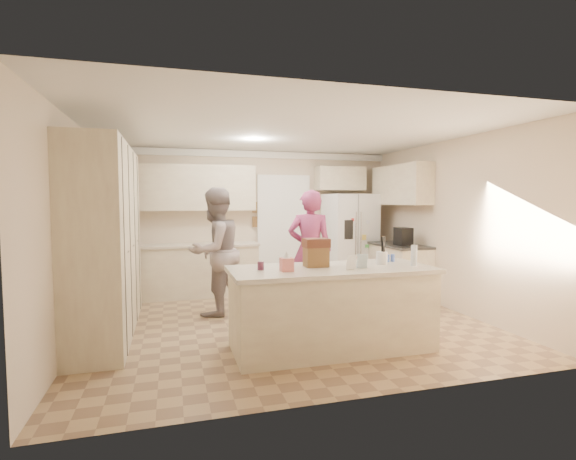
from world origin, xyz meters
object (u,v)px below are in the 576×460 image
object	(u,v)px
refrigerator	(350,241)
island_base	(331,310)
utensil_crock	(382,258)
tissue_box	(287,265)
dollhouse_body	(316,257)
teen_boy	(215,251)
coffee_maker	(403,236)
teen_girl	(310,250)

from	to	relation	value
refrigerator	island_base	size ratio (longest dim) A/B	0.82
utensil_crock	tissue_box	distance (m)	1.21
refrigerator	utensil_crock	size ratio (longest dim) A/B	12.00
utensil_crock	dollhouse_body	bearing A→B (deg)	176.42
tissue_box	teen_boy	bearing A→B (deg)	106.44
coffee_maker	tissue_box	world-z (taller)	coffee_maker
refrigerator	utensil_crock	xyz separation A→B (m)	(-0.92, -2.96, 0.10)
refrigerator	teen_boy	bearing A→B (deg)	-161.35
teen_boy	tissue_box	bearing A→B (deg)	68.50
coffee_maker	teen_boy	distance (m)	3.16
teen_boy	teen_girl	world-z (taller)	teen_boy
refrigerator	dollhouse_body	distance (m)	3.39
coffee_maker	island_base	world-z (taller)	coffee_maker
teen_girl	dollhouse_body	bearing A→B (deg)	92.77
island_base	coffee_maker	bearing A→B (deg)	42.83
utensil_crock	tissue_box	size ratio (longest dim) A/B	1.07
coffee_maker	teen_boy	xyz separation A→B (m)	(-3.16, -0.10, -0.14)
tissue_box	teen_girl	size ratio (longest dim) A/B	0.08
island_base	dollhouse_body	xyz separation A→B (m)	(-0.15, 0.10, 0.60)
coffee_maker	teen_girl	bearing A→B (deg)	-172.34
island_base	dollhouse_body	bearing A→B (deg)	146.31
utensil_crock	tissue_box	xyz separation A→B (m)	(-1.20, -0.15, -0.00)
utensil_crock	teen_boy	size ratio (longest dim) A/B	0.08
island_base	teen_boy	world-z (taller)	teen_boy
refrigerator	dollhouse_body	xyz separation A→B (m)	(-1.72, -2.91, 0.14)
island_base	utensil_crock	world-z (taller)	utensil_crock
dollhouse_body	teen_boy	distance (m)	1.95
coffee_maker	teen_girl	world-z (taller)	teen_girl
teen_boy	refrigerator	bearing A→B (deg)	166.44
refrigerator	tissue_box	bearing A→B (deg)	-130.03
utensil_crock	teen_boy	bearing A→B (deg)	135.21
tissue_box	teen_boy	size ratio (longest dim) A/B	0.08
dollhouse_body	utensil_crock	bearing A→B (deg)	-3.58
coffee_maker	tissue_box	size ratio (longest dim) A/B	2.14
island_base	dollhouse_body	distance (m)	0.62
island_base	teen_boy	distance (m)	2.17
utensil_crock	dollhouse_body	distance (m)	0.80
refrigerator	coffee_maker	bearing A→B (deg)	-72.50
island_base	tissue_box	bearing A→B (deg)	-169.70
teen_boy	teen_girl	bearing A→B (deg)	136.78
utensil_crock	island_base	bearing A→B (deg)	-175.60
island_base	refrigerator	bearing A→B (deg)	62.43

